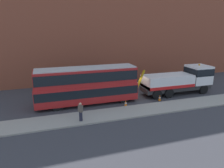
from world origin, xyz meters
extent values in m
plane|color=#38383D|center=(0.00, 0.00, 0.00)|extent=(120.00, 120.00, 0.00)
cube|color=gray|center=(0.00, -4.20, 0.07)|extent=(60.00, 2.80, 0.15)
cube|color=brown|center=(0.00, 8.40, 8.00)|extent=(60.00, 1.20, 16.00)
cube|color=#2D2D2D|center=(5.16, -0.47, 0.85)|extent=(9.00, 2.22, 0.55)
cube|color=white|center=(8.36, -0.48, 2.28)|extent=(2.60, 2.60, 2.30)
cube|color=black|center=(8.36, -0.48, 2.73)|extent=(2.63, 2.63, 0.90)
cube|color=silver|center=(3.86, -0.47, 1.83)|extent=(6.10, 2.61, 1.40)
cube|color=red|center=(3.86, -0.47, 1.31)|extent=(6.10, 2.66, 0.36)
cylinder|color=#B79914|center=(0.15, -0.47, 2.13)|extent=(1.23, 0.28, 2.52)
sphere|color=orange|center=(8.36, -0.48, 3.55)|extent=(0.24, 0.24, 0.24)
cylinder|color=black|center=(8.46, 0.63, 0.58)|extent=(1.16, 0.34, 1.16)
cylinder|color=black|center=(8.46, -1.59, 0.58)|extent=(1.16, 0.34, 1.16)
cylinder|color=black|center=(3.46, 0.64, 0.58)|extent=(1.16, 0.34, 1.16)
cylinder|color=black|center=(3.46, -1.58, 0.58)|extent=(1.16, 0.34, 1.16)
cylinder|color=black|center=(1.86, 0.64, 0.58)|extent=(1.16, 0.34, 1.16)
cylinder|color=black|center=(1.86, -1.58, 0.58)|extent=(1.16, 0.34, 1.16)
cube|color=#AD1E1E|center=(-6.16, -0.47, 1.29)|extent=(11.00, 2.51, 1.90)
cube|color=#AD1E1E|center=(-6.16, -0.47, 3.09)|extent=(10.78, 2.41, 1.70)
cube|color=black|center=(-6.16, -0.47, 1.54)|extent=(10.89, 2.56, 0.90)
cube|color=black|center=(-6.16, -0.47, 3.19)|extent=(10.67, 2.56, 1.00)
cube|color=#B2B2B2|center=(-6.16, -0.47, 4.00)|extent=(10.56, 2.31, 0.12)
cube|color=yellow|center=(-0.64, -0.48, 2.54)|extent=(0.06, 1.50, 0.44)
cylinder|color=black|center=(-2.26, 0.60, 0.52)|extent=(1.04, 0.30, 1.04)
cylinder|color=black|center=(-2.26, -1.56, 0.52)|extent=(1.04, 0.30, 1.04)
cylinder|color=black|center=(-9.46, 0.61, 0.52)|extent=(1.04, 0.30, 1.04)
cylinder|color=black|center=(-9.46, -1.55, 0.52)|extent=(1.04, 0.30, 1.04)
cylinder|color=#232333|center=(-7.63, -4.87, 0.57)|extent=(0.41, 0.41, 0.85)
cube|color=brown|center=(-7.63, -4.87, 1.31)|extent=(0.42, 0.48, 0.62)
sphere|color=tan|center=(-7.63, -4.87, 1.74)|extent=(0.24, 0.24, 0.24)
cone|color=orange|center=(-2.48, -2.63, 0.36)|extent=(0.32, 0.32, 0.72)
cylinder|color=white|center=(-2.48, -2.63, 0.40)|extent=(0.21, 0.21, 0.10)
cube|color=black|center=(-2.48, -2.63, 0.02)|extent=(0.36, 0.36, 0.04)
cone|color=orange|center=(1.85, -2.22, 0.36)|extent=(0.32, 0.32, 0.72)
cylinder|color=white|center=(1.85, -2.22, 0.40)|extent=(0.21, 0.21, 0.10)
cube|color=black|center=(1.85, -2.22, 0.02)|extent=(0.36, 0.36, 0.04)
camera|label=1|loc=(-10.14, -21.67, 8.25)|focal=33.03mm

